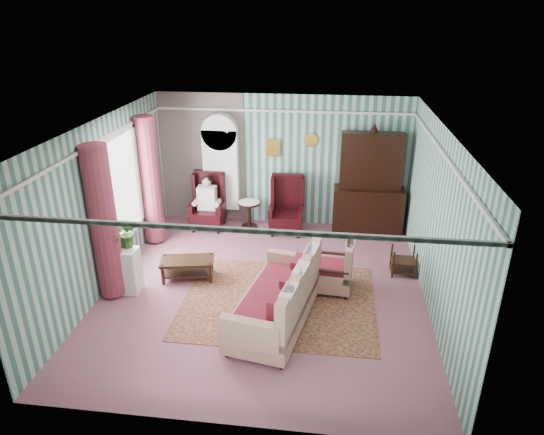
# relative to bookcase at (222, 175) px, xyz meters

# --- Properties ---
(floor) EXTENTS (6.00, 6.00, 0.00)m
(floor) POSITION_rel_bookcase_xyz_m (1.35, -2.84, -1.12)
(floor) COLOR #854D59
(floor) RESTS_ON ground
(room_shell) EXTENTS (5.53, 6.02, 2.91)m
(room_shell) POSITION_rel_bookcase_xyz_m (0.73, -2.66, 0.89)
(room_shell) COLOR #38675D
(room_shell) RESTS_ON ground
(bookcase) EXTENTS (0.80, 0.28, 2.24)m
(bookcase) POSITION_rel_bookcase_xyz_m (0.00, 0.00, 0.00)
(bookcase) COLOR white
(bookcase) RESTS_ON floor
(dresser_hutch) EXTENTS (1.50, 0.56, 2.36)m
(dresser_hutch) POSITION_rel_bookcase_xyz_m (3.25, -0.12, 0.06)
(dresser_hutch) COLOR black
(dresser_hutch) RESTS_ON floor
(wingback_left) EXTENTS (0.76, 0.80, 1.25)m
(wingback_left) POSITION_rel_bookcase_xyz_m (-0.25, -0.39, -0.50)
(wingback_left) COLOR black
(wingback_left) RESTS_ON floor
(wingback_right) EXTENTS (0.76, 0.80, 1.25)m
(wingback_right) POSITION_rel_bookcase_xyz_m (1.50, -0.39, -0.50)
(wingback_right) COLOR black
(wingback_right) RESTS_ON floor
(seated_woman) EXTENTS (0.44, 0.40, 1.18)m
(seated_woman) POSITION_rel_bookcase_xyz_m (-0.25, -0.39, -0.53)
(seated_woman) COLOR silver
(seated_woman) RESTS_ON floor
(round_side_table) EXTENTS (0.50, 0.50, 0.60)m
(round_side_table) POSITION_rel_bookcase_xyz_m (0.65, -0.24, -0.82)
(round_side_table) COLOR black
(round_side_table) RESTS_ON floor
(nest_table) EXTENTS (0.45, 0.38, 0.54)m
(nest_table) POSITION_rel_bookcase_xyz_m (3.82, -1.94, -0.85)
(nest_table) COLOR black
(nest_table) RESTS_ON floor
(plant_stand) EXTENTS (0.55, 0.35, 0.80)m
(plant_stand) POSITION_rel_bookcase_xyz_m (-1.05, -3.14, -0.72)
(plant_stand) COLOR white
(plant_stand) RESTS_ON floor
(rug) EXTENTS (3.20, 2.60, 0.01)m
(rug) POSITION_rel_bookcase_xyz_m (1.65, -3.14, -1.11)
(rug) COLOR #4D1920
(rug) RESTS_ON floor
(sofa) EXTENTS (1.41, 2.33, 1.08)m
(sofa) POSITION_rel_bookcase_xyz_m (1.65, -3.77, -0.58)
(sofa) COLOR beige
(sofa) RESTS_ON floor
(floral_armchair) EXTENTS (0.80, 0.83, 0.93)m
(floral_armchair) POSITION_rel_bookcase_xyz_m (2.51, -2.64, -0.65)
(floral_armchair) COLOR beige
(floral_armchair) RESTS_ON floor
(coffee_table) EXTENTS (1.03, 0.65, 0.39)m
(coffee_table) POSITION_rel_bookcase_xyz_m (-0.08, -2.60, -0.93)
(coffee_table) COLOR black
(coffee_table) RESTS_ON floor
(potted_plant_a) EXTENTS (0.37, 0.32, 0.39)m
(potted_plant_a) POSITION_rel_bookcase_xyz_m (-1.08, -3.28, -0.12)
(potted_plant_a) COLOR #22541A
(potted_plant_a) RESTS_ON plant_stand
(potted_plant_b) EXTENTS (0.29, 0.24, 0.52)m
(potted_plant_b) POSITION_rel_bookcase_xyz_m (-0.92, -3.03, -0.06)
(potted_plant_b) COLOR #195119
(potted_plant_b) RESTS_ON plant_stand
(potted_plant_c) EXTENTS (0.23, 0.23, 0.40)m
(potted_plant_c) POSITION_rel_bookcase_xyz_m (-1.09, -3.04, -0.12)
(potted_plant_c) COLOR #184D19
(potted_plant_c) RESTS_ON plant_stand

